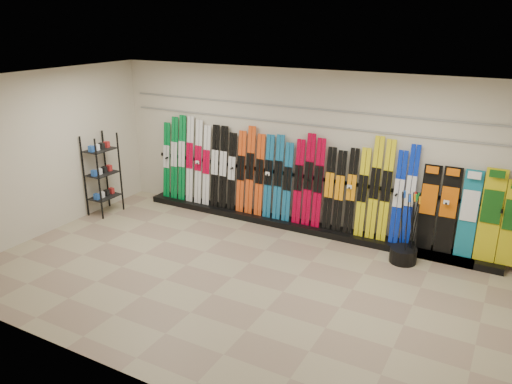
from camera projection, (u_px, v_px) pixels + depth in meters
The scene contains 12 objects.
floor at pixel (232, 278), 7.83m from camera, with size 8.00×8.00×0.00m, color gray.
back_wall at pixel (299, 150), 9.40m from camera, with size 8.00×8.00×0.00m, color beige.
left_wall at pixel (44, 154), 9.14m from camera, with size 5.00×5.00×0.00m, color beige.
ceiling at pixel (229, 84), 6.84m from camera, with size 8.00×8.00×0.00m, color silver.
ski_rack_base at pixel (303, 226), 9.60m from camera, with size 8.00×0.40×0.12m, color black.
skis at pixel (273, 176), 9.65m from camera, with size 5.36×0.22×1.83m.
snowboards at pixel (469, 214), 8.10m from camera, with size 1.57×0.23×1.52m.
accessory_rack at pixel (103, 174), 10.17m from camera, with size 0.40×0.60×1.67m, color black.
pole_bin at pixel (403, 255), 8.30m from camera, with size 0.45×0.45×0.25m, color black.
ski_poles at pixel (411, 228), 8.17m from camera, with size 0.34×0.30×1.18m.
slatwall_rail_0 at pixel (300, 124), 9.22m from camera, with size 7.60×0.02×0.03m, color gray.
slatwall_rail_1 at pixel (300, 108), 9.12m from camera, with size 7.60×0.02×0.03m, color gray.
Camera 1 is at (3.65, -5.91, 3.88)m, focal length 35.00 mm.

